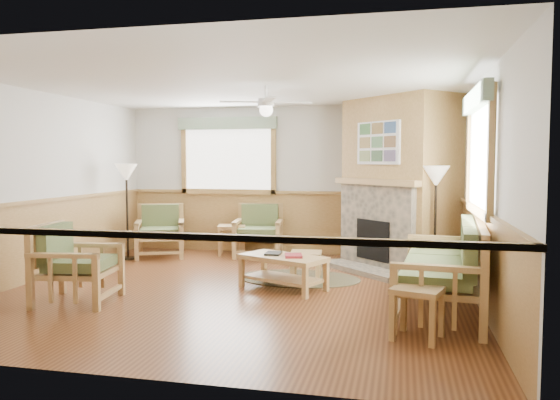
% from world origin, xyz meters
% --- Properties ---
extents(floor, '(6.00, 6.00, 0.01)m').
position_xyz_m(floor, '(0.00, 0.00, -0.01)').
color(floor, brown).
rests_on(floor, ground).
extents(ceiling, '(6.00, 6.00, 0.01)m').
position_xyz_m(ceiling, '(0.00, 0.00, 2.70)').
color(ceiling, white).
rests_on(ceiling, floor).
extents(wall_back, '(6.00, 0.02, 2.70)m').
position_xyz_m(wall_back, '(0.00, 3.00, 1.35)').
color(wall_back, silver).
rests_on(wall_back, floor).
extents(wall_front, '(6.00, 0.02, 2.70)m').
position_xyz_m(wall_front, '(0.00, -3.00, 1.35)').
color(wall_front, silver).
rests_on(wall_front, floor).
extents(wall_left, '(0.02, 6.00, 2.70)m').
position_xyz_m(wall_left, '(-3.00, 0.00, 1.35)').
color(wall_left, silver).
rests_on(wall_left, floor).
extents(wall_right, '(0.02, 6.00, 2.70)m').
position_xyz_m(wall_right, '(3.00, 0.00, 1.35)').
color(wall_right, silver).
rests_on(wall_right, floor).
extents(wainscot, '(6.00, 6.00, 1.10)m').
position_xyz_m(wainscot, '(0.00, 0.00, 0.55)').
color(wainscot, '#A17942').
rests_on(wainscot, floor).
extents(fireplace, '(3.11, 3.11, 2.70)m').
position_xyz_m(fireplace, '(2.05, 2.05, 1.35)').
color(fireplace, '#A17942').
rests_on(fireplace, floor).
extents(window_back, '(1.90, 0.16, 1.50)m').
position_xyz_m(window_back, '(-1.10, 2.96, 2.53)').
color(window_back, white).
rests_on(window_back, wall_back).
extents(window_right, '(0.16, 1.90, 1.50)m').
position_xyz_m(window_right, '(2.96, -0.20, 2.53)').
color(window_right, white).
rests_on(window_right, wall_right).
extents(ceiling_fan, '(1.59, 1.59, 0.36)m').
position_xyz_m(ceiling_fan, '(0.30, 0.30, 2.66)').
color(ceiling_fan, white).
rests_on(ceiling_fan, ceiling).
extents(sofa, '(2.29, 1.11, 1.02)m').
position_xyz_m(sofa, '(2.53, -0.41, 0.51)').
color(sofa, tan).
rests_on(sofa, floor).
extents(armchair_back_left, '(1.07, 1.07, 0.92)m').
position_xyz_m(armchair_back_left, '(-2.11, 2.14, 0.46)').
color(armchair_back_left, tan).
rests_on(armchair_back_left, floor).
extents(armchair_back_right, '(0.94, 0.94, 0.93)m').
position_xyz_m(armchair_back_right, '(-0.41, 2.55, 0.46)').
color(armchair_back_right, tan).
rests_on(armchair_back_right, floor).
extents(armchair_left, '(0.96, 0.96, 0.95)m').
position_xyz_m(armchair_left, '(-1.71, -1.02, 0.48)').
color(armchair_left, tan).
rests_on(armchair_left, floor).
extents(coffee_table, '(1.26, 0.98, 0.45)m').
position_xyz_m(coffee_table, '(0.56, 0.17, 0.23)').
color(coffee_table, tan).
rests_on(coffee_table, floor).
extents(end_table_chairs, '(0.59, 0.58, 0.54)m').
position_xyz_m(end_table_chairs, '(-0.91, 2.55, 0.27)').
color(end_table_chairs, tan).
rests_on(end_table_chairs, floor).
extents(end_table_sofa, '(0.55, 0.54, 0.50)m').
position_xyz_m(end_table_sofa, '(2.24, -1.54, 0.25)').
color(end_table_sofa, tan).
rests_on(end_table_sofa, floor).
extents(footstool, '(0.48, 0.48, 0.39)m').
position_xyz_m(footstool, '(0.74, 0.91, 0.19)').
color(footstool, tan).
rests_on(footstool, floor).
extents(braided_rug, '(2.28, 2.28, 0.01)m').
position_xyz_m(braided_rug, '(0.65, 0.85, 0.01)').
color(braided_rug, brown).
rests_on(braided_rug, floor).
extents(floor_lamp_left, '(0.48, 0.48, 1.66)m').
position_xyz_m(floor_lamp_left, '(-2.55, 1.77, 0.83)').
color(floor_lamp_left, black).
rests_on(floor_lamp_left, floor).
extents(floor_lamp_right, '(0.46, 0.46, 1.65)m').
position_xyz_m(floor_lamp_right, '(2.55, 1.12, 0.82)').
color(floor_lamp_right, black).
rests_on(floor_lamp_right, floor).
extents(book_red, '(0.28, 0.34, 0.03)m').
position_xyz_m(book_red, '(0.71, 0.12, 0.48)').
color(book_red, maroon).
rests_on(book_red, coffee_table).
extents(book_dark, '(0.21, 0.28, 0.03)m').
position_xyz_m(book_dark, '(0.41, 0.24, 0.48)').
color(book_dark, black).
rests_on(book_dark, coffee_table).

